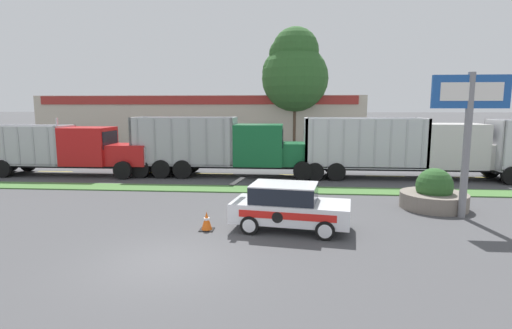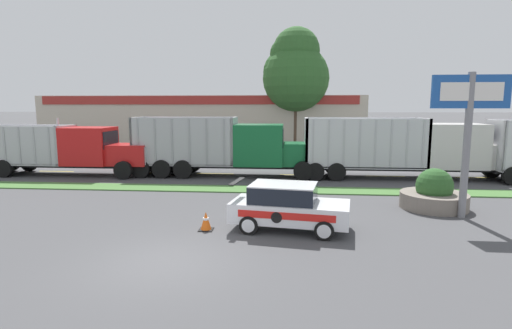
# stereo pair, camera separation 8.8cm
# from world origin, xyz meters

# --- Properties ---
(ground_plane) EXTENTS (600.00, 600.00, 0.00)m
(ground_plane) POSITION_xyz_m (0.00, 0.00, 0.00)
(ground_plane) COLOR #474749
(grass_verge) EXTENTS (120.00, 1.68, 0.06)m
(grass_verge) POSITION_xyz_m (0.00, 9.93, 0.03)
(grass_verge) COLOR #477538
(grass_verge) RESTS_ON ground_plane
(centre_line_2) EXTENTS (2.40, 0.14, 0.01)m
(centre_line_2) POSITION_xyz_m (-12.21, 14.76, 0.00)
(centre_line_2) COLOR yellow
(centre_line_2) RESTS_ON ground_plane
(centre_line_3) EXTENTS (2.40, 0.14, 0.01)m
(centre_line_3) POSITION_xyz_m (-6.81, 14.76, 0.00)
(centre_line_3) COLOR yellow
(centre_line_3) RESTS_ON ground_plane
(centre_line_4) EXTENTS (2.40, 0.14, 0.01)m
(centre_line_4) POSITION_xyz_m (-1.41, 14.76, 0.00)
(centre_line_4) COLOR yellow
(centre_line_4) RESTS_ON ground_plane
(centre_line_5) EXTENTS (2.40, 0.14, 0.01)m
(centre_line_5) POSITION_xyz_m (3.99, 14.76, 0.00)
(centre_line_5) COLOR yellow
(centre_line_5) RESTS_ON ground_plane
(centre_line_6) EXTENTS (2.40, 0.14, 0.01)m
(centre_line_6) POSITION_xyz_m (9.39, 14.76, 0.00)
(centre_line_6) COLOR yellow
(centre_line_6) RESTS_ON ground_plane
(centre_line_7) EXTENTS (2.40, 0.14, 0.01)m
(centre_line_7) POSITION_xyz_m (14.79, 14.76, 0.00)
(centre_line_7) COLOR yellow
(centre_line_7) RESTS_ON ground_plane
(dump_truck_lead) EXTENTS (12.78, 2.85, 3.63)m
(dump_truck_lead) POSITION_xyz_m (11.89, 14.15, 1.74)
(dump_truck_lead) COLOR black
(dump_truck_lead) RESTS_ON ground_plane
(dump_truck_mid) EXTENTS (11.98, 2.69, 3.63)m
(dump_truck_mid) POSITION_xyz_m (-10.30, 13.54, 1.55)
(dump_truck_mid) COLOR black
(dump_truck_mid) RESTS_ON ground_plane
(dump_truck_far_right) EXTENTS (11.70, 2.70, 3.71)m
(dump_truck_far_right) POSITION_xyz_m (0.42, 14.04, 1.69)
(dump_truck_far_right) COLOR black
(dump_truck_far_right) RESTS_ON ground_plane
(rally_car) EXTENTS (4.32, 2.46, 1.66)m
(rally_car) POSITION_xyz_m (3.37, 3.32, 0.84)
(rally_car) COLOR white
(rally_car) RESTS_ON ground_plane
(store_sign_post) EXTENTS (2.85, 0.28, 5.59)m
(store_sign_post) POSITION_xyz_m (10.17, 5.46, 3.99)
(store_sign_post) COLOR gray
(store_sign_post) RESTS_ON ground_plane
(stone_planter) EXTENTS (2.76, 2.76, 1.73)m
(stone_planter) POSITION_xyz_m (9.55, 6.82, 0.59)
(stone_planter) COLOR slate
(stone_planter) RESTS_ON ground_plane
(traffic_cone) EXTENTS (0.49, 0.49, 0.66)m
(traffic_cone) POSITION_xyz_m (0.50, 2.99, 0.32)
(traffic_cone) COLOR black
(traffic_cone) RESTS_ON ground_plane
(store_building_backdrop) EXTENTS (32.16, 12.10, 5.36)m
(store_building_backdrop) POSITION_xyz_m (-5.58, 33.26, 2.68)
(store_building_backdrop) COLOR #BCB29E
(store_building_backdrop) RESTS_ON ground_plane
(tree_behind_left) EXTENTS (4.12, 4.12, 10.57)m
(tree_behind_left) POSITION_xyz_m (2.88, 27.47, 7.84)
(tree_behind_left) COLOR brown
(tree_behind_left) RESTS_ON ground_plane
(tree_behind_centre) EXTENTS (6.15, 6.15, 11.51)m
(tree_behind_centre) POSITION_xyz_m (3.86, 27.41, 7.52)
(tree_behind_centre) COLOR brown
(tree_behind_centre) RESTS_ON ground_plane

